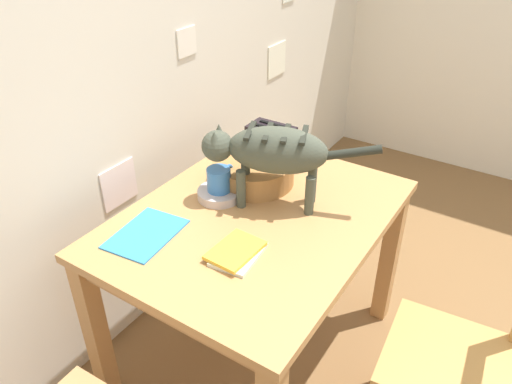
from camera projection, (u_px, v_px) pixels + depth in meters
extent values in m
cube|color=silver|center=(131.00, 53.00, 1.98)|extent=(5.01, 0.10, 2.50)
cube|color=white|center=(119.00, 185.00, 2.06)|extent=(0.18, 0.01, 0.18)
cube|color=white|center=(277.00, 60.00, 2.86)|extent=(0.19, 0.01, 0.19)
cube|color=white|center=(187.00, 42.00, 2.16)|extent=(0.12, 0.01, 0.12)
cube|color=#B7814C|center=(256.00, 218.00, 1.89)|extent=(1.15, 0.89, 0.03)
cube|color=#A87746|center=(256.00, 229.00, 1.92)|extent=(1.07, 0.81, 0.07)
cube|color=#B7814C|center=(389.00, 257.00, 2.28)|extent=(0.07, 0.07, 0.72)
cube|color=#B7814C|center=(96.00, 333.00, 1.90)|extent=(0.07, 0.07, 0.72)
cube|color=#B7814C|center=(248.00, 206.00, 2.64)|extent=(0.07, 0.07, 0.72)
ellipsoid|color=#45493B|center=(278.00, 150.00, 1.82)|extent=(0.29, 0.41, 0.18)
cube|color=#262820|center=(304.00, 135.00, 1.77)|extent=(0.15, 0.08, 0.01)
cube|color=#262820|center=(286.00, 134.00, 1.78)|extent=(0.15, 0.08, 0.01)
cube|color=#262820|center=(268.00, 132.00, 1.79)|extent=(0.15, 0.08, 0.01)
cube|color=#262820|center=(250.00, 131.00, 1.80)|extent=(0.15, 0.08, 0.01)
cylinder|color=#45493B|center=(241.00, 189.00, 1.89)|extent=(0.04, 0.04, 0.16)
cylinder|color=#45493B|center=(246.00, 177.00, 1.96)|extent=(0.04, 0.04, 0.16)
cylinder|color=#45493B|center=(310.00, 196.00, 1.85)|extent=(0.04, 0.04, 0.16)
cylinder|color=#45493B|center=(312.00, 184.00, 1.92)|extent=(0.04, 0.04, 0.16)
sphere|color=#45493B|center=(217.00, 146.00, 1.86)|extent=(0.12, 0.12, 0.12)
cone|color=#45493B|center=(214.00, 137.00, 1.80)|extent=(0.04, 0.04, 0.05)
cone|color=#45493B|center=(219.00, 130.00, 1.86)|extent=(0.04, 0.04, 0.05)
cylinder|color=#262820|center=(354.00, 152.00, 1.77)|extent=(0.10, 0.20, 0.08)
cylinder|color=#C0B1AF|center=(219.00, 194.00, 1.97)|extent=(0.18, 0.18, 0.04)
cylinder|color=#3774BE|center=(219.00, 180.00, 1.94)|extent=(0.09, 0.09, 0.09)
torus|color=#3774BE|center=(228.00, 172.00, 1.98)|extent=(0.07, 0.01, 0.07)
cube|color=#3082C5|center=(146.00, 234.00, 1.77)|extent=(0.30, 0.22, 0.01)
cube|color=silver|center=(238.00, 254.00, 1.67)|extent=(0.20, 0.15, 0.01)
cube|color=gold|center=(235.00, 250.00, 1.67)|extent=(0.19, 0.14, 0.01)
cylinder|color=#AB743E|center=(253.00, 171.00, 2.06)|extent=(0.34, 0.34, 0.10)
cylinder|color=#4D341C|center=(253.00, 170.00, 2.06)|extent=(0.28, 0.28, 0.08)
cube|color=black|center=(271.00, 144.00, 2.19)|extent=(0.12, 0.20, 0.17)
cube|color=black|center=(269.00, 128.00, 2.13)|extent=(0.02, 0.14, 0.01)
cube|color=black|center=(274.00, 124.00, 2.16)|extent=(0.02, 0.14, 0.01)
cube|color=#BE8946|center=(448.00, 362.00, 1.68)|extent=(0.46, 0.46, 0.04)
cube|color=#BE8946|center=(397.00, 349.00, 2.02)|extent=(0.04, 0.04, 0.43)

